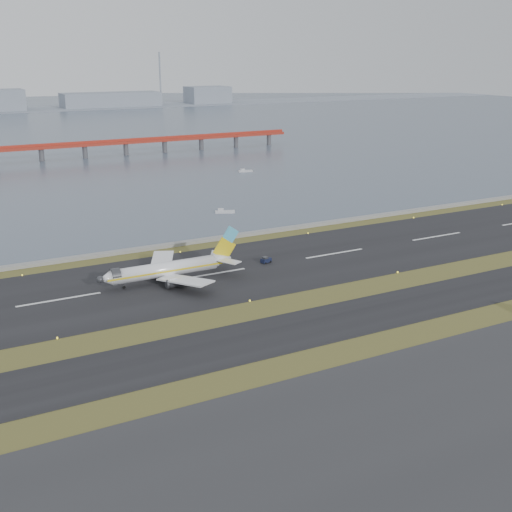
% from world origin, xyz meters
% --- Properties ---
extents(ground, '(1000.00, 1000.00, 0.00)m').
position_xyz_m(ground, '(0.00, 0.00, 0.00)').
color(ground, '#3F4A1A').
rests_on(ground, ground).
extents(apron_strip, '(1000.00, 50.00, 0.10)m').
position_xyz_m(apron_strip, '(0.00, -55.00, 0.05)').
color(apron_strip, '#2B2B2D').
rests_on(apron_strip, ground).
extents(taxiway_strip, '(1000.00, 18.00, 0.10)m').
position_xyz_m(taxiway_strip, '(0.00, -12.00, 0.05)').
color(taxiway_strip, black).
rests_on(taxiway_strip, ground).
extents(runway_strip, '(1000.00, 45.00, 0.10)m').
position_xyz_m(runway_strip, '(0.00, 30.00, 0.05)').
color(runway_strip, black).
rests_on(runway_strip, ground).
extents(seawall, '(1000.00, 2.50, 1.00)m').
position_xyz_m(seawall, '(0.00, 60.00, 0.50)').
color(seawall, gray).
rests_on(seawall, ground).
extents(bay_water, '(1400.00, 800.00, 1.30)m').
position_xyz_m(bay_water, '(0.00, 460.00, 0.00)').
color(bay_water, '#455363').
rests_on(bay_water, ground).
extents(red_pier, '(260.00, 5.00, 10.20)m').
position_xyz_m(red_pier, '(20.00, 250.00, 7.28)').
color(red_pier, '#9E291B').
rests_on(red_pier, ground).
extents(airliner, '(38.52, 32.89, 12.80)m').
position_xyz_m(airliner, '(-11.49, 29.99, 3.46)').
color(airliner, white).
rests_on(airliner, ground).
extents(pushback_tug, '(3.33, 2.47, 1.90)m').
position_xyz_m(pushback_tug, '(17.70, 31.77, 0.92)').
color(pushback_tug, '#121833').
rests_on(pushback_tug, ground).
extents(workboat_near, '(7.56, 4.95, 1.76)m').
position_xyz_m(workboat_near, '(33.09, 91.83, 0.56)').
color(workboat_near, silver).
rests_on(workboat_near, ground).
extents(workboat_far, '(7.36, 3.92, 1.71)m').
position_xyz_m(workboat_far, '(79.98, 166.69, 0.54)').
color(workboat_far, silver).
rests_on(workboat_far, ground).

